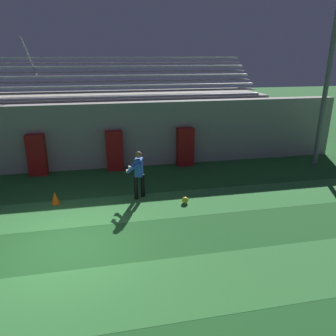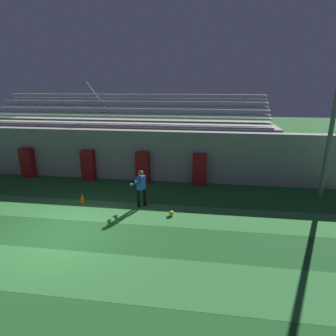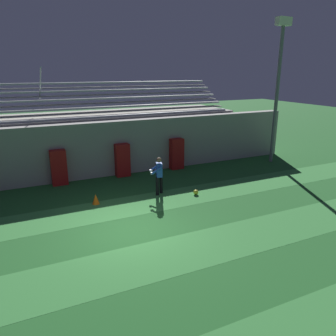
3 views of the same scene
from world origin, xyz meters
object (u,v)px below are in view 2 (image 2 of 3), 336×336
goalkeeper (141,186)px  soccer_ball (171,213)px  padding_pillar_far_right (199,170)px  traffic_cone (83,198)px  padding_pillar_far_left (28,163)px  padding_pillar_gate_right (143,167)px  padding_pillar_gate_left (88,165)px

goalkeeper → soccer_ball: 1.84m
padding_pillar_far_right → goalkeeper: 4.00m
padding_pillar_far_right → traffic_cone: 6.12m
padding_pillar_far_left → traffic_cone: bearing=-33.3°
padding_pillar_gate_right → padding_pillar_gate_left: bearing=180.0°
padding_pillar_gate_left → soccer_ball: bearing=-36.9°
padding_pillar_far_left → soccer_ball: size_ratio=7.69×
soccer_ball → traffic_cone: bearing=168.8°
padding_pillar_far_right → soccer_ball: size_ratio=7.69×
padding_pillar_far_right → padding_pillar_far_left: bearing=180.0°
padding_pillar_far_left → goalkeeper: padding_pillar_far_left is taller
padding_pillar_gate_right → goalkeeper: size_ratio=1.01×
padding_pillar_far_right → goalkeeper: bearing=-127.8°
soccer_ball → traffic_cone: (-4.24, 0.84, 0.10)m
padding_pillar_gate_left → padding_pillar_far_right: bearing=0.0°
traffic_cone → goalkeeper: bearing=-1.4°
padding_pillar_gate_left → goalkeeper: padding_pillar_gate_left is taller
padding_pillar_far_left → goalkeeper: size_ratio=1.01×
padding_pillar_gate_right → padding_pillar_far_right: (3.11, 0.00, 0.00)m
padding_pillar_gate_left → padding_pillar_far_left: bearing=180.0°
padding_pillar_gate_right → traffic_cone: padding_pillar_gate_right is taller
padding_pillar_gate_left → goalkeeper: (3.79, -3.16, 0.11)m
goalkeeper → soccer_ball: goalkeeper is taller
padding_pillar_gate_right → soccer_ball: 4.52m
padding_pillar_far_left → padding_pillar_far_right: size_ratio=1.00×
padding_pillar_gate_left → goalkeeper: bearing=-39.8°
padding_pillar_gate_left → traffic_cone: size_ratio=4.03×
padding_pillar_gate_right → goalkeeper: (0.65, -3.16, 0.11)m
soccer_ball → padding_pillar_gate_right: bearing=118.1°
padding_pillar_far_right → traffic_cone: size_ratio=4.03×
padding_pillar_gate_left → soccer_ball: padding_pillar_gate_left is taller
padding_pillar_gate_left → traffic_cone: (1.00, -3.09, -0.64)m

